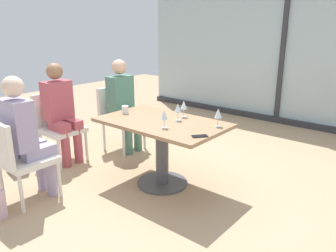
# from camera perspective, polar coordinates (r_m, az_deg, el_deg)

# --- Properties ---
(ground_plane) EXTENTS (12.00, 12.00, 0.00)m
(ground_plane) POSITION_cam_1_polar(r_m,az_deg,el_deg) (3.79, -0.98, -9.79)
(ground_plane) COLOR tan
(window_wall_backdrop) EXTENTS (5.68, 0.10, 2.70)m
(window_wall_backdrop) POSITION_cam_1_polar(r_m,az_deg,el_deg) (6.18, 19.05, 11.53)
(window_wall_backdrop) COLOR #A1B7BC
(window_wall_backdrop) RESTS_ON ground_plane
(dining_table_main) EXTENTS (1.35, 0.81, 0.73)m
(dining_table_main) POSITION_cam_1_polar(r_m,az_deg,el_deg) (3.57, -1.02, -2.01)
(dining_table_main) COLOR #997551
(dining_table_main) RESTS_ON ground_plane
(chair_front_left) EXTENTS (0.46, 0.50, 0.87)m
(chair_front_left) POSITION_cam_1_polar(r_m,az_deg,el_deg) (3.52, -24.37, -4.68)
(chair_front_left) COLOR silver
(chair_front_left) RESTS_ON ground_plane
(chair_side_end) EXTENTS (0.50, 0.46, 0.87)m
(chair_side_end) POSITION_cam_1_polar(r_m,az_deg,el_deg) (4.50, -18.35, 0.52)
(chair_side_end) COLOR silver
(chair_side_end) RESTS_ON ground_plane
(chair_far_left) EXTENTS (0.50, 0.46, 0.87)m
(chair_far_left) POSITION_cam_1_polar(r_m,az_deg,el_deg) (4.72, -8.41, 1.97)
(chair_far_left) COLOR silver
(chair_far_left) RESTS_ON ground_plane
(person_front_left) EXTENTS (0.34, 0.39, 1.26)m
(person_front_left) POSITION_cam_1_polar(r_m,az_deg,el_deg) (3.50, -23.19, -1.12)
(person_front_left) COLOR #9E93B7
(person_front_left) RESTS_ON ground_plane
(person_side_end) EXTENTS (0.39, 0.34, 1.26)m
(person_side_end) POSITION_cam_1_polar(r_m,az_deg,el_deg) (4.36, -17.83, 2.82)
(person_side_end) COLOR #B24C56
(person_side_end) RESTS_ON ground_plane
(person_far_left) EXTENTS (0.39, 0.34, 1.26)m
(person_far_left) POSITION_cam_1_polar(r_m,az_deg,el_deg) (4.59, -7.61, 4.20)
(person_far_left) COLOR #4C7F6B
(person_far_left) RESTS_ON ground_plane
(wine_glass_0) EXTENTS (0.07, 0.07, 0.18)m
(wine_glass_0) POSITION_cam_1_polar(r_m,az_deg,el_deg) (3.24, -0.68, 1.89)
(wine_glass_0) COLOR silver
(wine_glass_0) RESTS_ON dining_table_main
(wine_glass_1) EXTENTS (0.07, 0.07, 0.18)m
(wine_glass_1) POSITION_cam_1_polar(r_m,az_deg,el_deg) (3.50, 1.70, 3.03)
(wine_glass_1) COLOR silver
(wine_glass_1) RESTS_ON dining_table_main
(wine_glass_2) EXTENTS (0.07, 0.07, 0.18)m
(wine_glass_2) POSITION_cam_1_polar(r_m,az_deg,el_deg) (3.33, 8.56, 2.09)
(wine_glass_2) COLOR silver
(wine_glass_2) RESTS_ON dining_table_main
(wine_glass_3) EXTENTS (0.07, 0.07, 0.18)m
(wine_glass_3) POSITION_cam_1_polar(r_m,az_deg,el_deg) (3.63, 2.71, 3.55)
(wine_glass_3) COLOR silver
(wine_glass_3) RESTS_ON dining_table_main
(coffee_cup) EXTENTS (0.08, 0.08, 0.09)m
(coffee_cup) POSITION_cam_1_polar(r_m,az_deg,el_deg) (3.83, -7.32, 2.78)
(coffee_cup) COLOR white
(coffee_cup) RESTS_ON dining_table_main
(cell_phone_on_table) EXTENTS (0.14, 0.16, 0.01)m
(cell_phone_on_table) POSITION_cam_1_polar(r_m,az_deg,el_deg) (3.04, 5.44, -1.74)
(cell_phone_on_table) COLOR black
(cell_phone_on_table) RESTS_ON dining_table_main
(handbag_1) EXTENTS (0.32, 0.21, 0.28)m
(handbag_1) POSITION_cam_1_polar(r_m,az_deg,el_deg) (4.45, -24.32, -5.21)
(handbag_1) COLOR #232328
(handbag_1) RESTS_ON ground_plane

